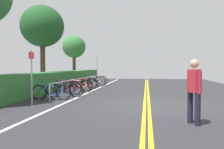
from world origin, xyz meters
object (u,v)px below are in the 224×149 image
at_px(bicycle_1, 65,90).
at_px(tree_far_right, 74,47).
at_px(tree_mid, 42,27).
at_px(bicycle_0, 51,92).
at_px(pedestrian, 194,87).
at_px(sign_post_far, 97,68).
at_px(bicycle_8, 96,81).
at_px(bike_rack, 80,81).
at_px(bicycle_5, 85,84).
at_px(bicycle_3, 77,86).
at_px(bicycle_2, 67,88).
at_px(bicycle_6, 86,83).
at_px(bicycle_7, 93,81).
at_px(sign_post_near, 32,72).
at_px(bicycle_4, 79,85).

bearing_deg(bicycle_1, tree_far_right, 16.06).
bearing_deg(tree_mid, bicycle_0, -150.83).
distance_m(pedestrian, tree_mid, 12.06).
distance_m(bicycle_1, tree_far_right, 11.55).
bearing_deg(sign_post_far, bicycle_8, -172.03).
bearing_deg(bike_rack, bicycle_5, -3.75).
xyz_separation_m(bicycle_5, tree_mid, (0.36, 3.00, 3.73)).
xyz_separation_m(bicycle_3, pedestrian, (-6.20, -4.98, 0.58)).
xyz_separation_m(bike_rack, sign_post_far, (5.08, 0.07, 0.79)).
bearing_deg(tree_mid, bicycle_3, -125.75).
height_order(bicycle_2, bicycle_8, bicycle_2).
distance_m(bicycle_6, pedestrian, 10.48).
distance_m(bicycle_0, bicycle_7, 6.63).
bearing_deg(bicycle_2, bicycle_0, 178.43).
bearing_deg(sign_post_near, bicycle_7, -3.04).
relative_size(bike_rack, tree_mid, 1.55).
relative_size(bicycle_2, bicycle_3, 1.02).
xyz_separation_m(bicycle_6, sign_post_near, (-7.04, 0.15, 0.90)).
height_order(sign_post_near, tree_mid, tree_mid).
relative_size(bicycle_1, bicycle_6, 1.06).
bearing_deg(bike_rack, bicycle_1, -177.32).
distance_m(bicycle_4, bicycle_8, 3.87).
bearing_deg(bicycle_7, sign_post_far, 5.13).
bearing_deg(bicycle_4, pedestrian, -143.90).
bearing_deg(bicycle_4, bicycle_8, -2.32).
bearing_deg(sign_post_near, bicycle_8, -2.58).
bearing_deg(sign_post_far, bike_rack, -179.21).
relative_size(bike_rack, tree_far_right, 1.94).
xyz_separation_m(sign_post_far, tree_mid, (-3.81, 2.87, 2.73)).
height_order(bicycle_0, bicycle_8, bicycle_8).
relative_size(bike_rack, bicycle_5, 4.98).
bearing_deg(bicycle_4, bicycle_6, 2.64).
bearing_deg(sign_post_far, pedestrian, -157.01).
bearing_deg(bicycle_1, bicycle_4, 3.77).
distance_m(bicycle_3, bicycle_8, 4.75).
xyz_separation_m(bicycle_7, tree_mid, (-1.59, 3.07, 3.71)).
xyz_separation_m(bicycle_5, sign_post_near, (-6.04, 0.36, 0.89)).
height_order(bicycle_7, tree_far_right, tree_far_right).
bearing_deg(bicycle_0, tree_far_right, 13.58).
xyz_separation_m(bicycle_0, sign_post_near, (-1.38, 0.16, 0.91)).
distance_m(bike_rack, tree_far_right, 8.88).
bearing_deg(bicycle_2, bicycle_1, -166.49).
height_order(bicycle_7, sign_post_near, sign_post_near).
bearing_deg(sign_post_far, tree_far_right, 45.42).
bearing_deg(sign_post_far, bicycle_7, -174.87).
relative_size(bicycle_6, bicycle_8, 0.92).
bearing_deg(bicycle_7, tree_far_right, 31.39).
relative_size(bicycle_5, bicycle_6, 1.03).
height_order(bicycle_7, sign_post_far, sign_post_far).
bearing_deg(bicycle_6, bicycle_3, -174.63).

